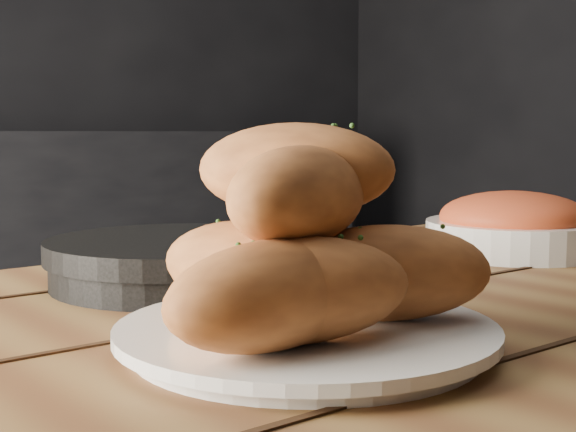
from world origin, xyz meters
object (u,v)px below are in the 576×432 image
object	(u,v)px
bread_rolls	(301,248)
bowl	(514,226)
plate	(306,336)
skillet	(183,260)

from	to	relation	value
bread_rolls	bowl	distance (m)	0.52
plate	bread_rolls	distance (m)	0.06
skillet	bowl	xyz separation A→B (m)	(0.42, -0.08, 0.01)
plate	skillet	world-z (taller)	skillet
bread_rolls	bowl	xyz separation A→B (m)	(0.48, 0.18, -0.04)
skillet	bowl	distance (m)	0.42
bowl	plate	bearing A→B (deg)	-159.89
bread_rolls	skillet	distance (m)	0.27
plate	bowl	xyz separation A→B (m)	(0.48, 0.17, 0.02)
bread_rolls	skillet	bearing A→B (deg)	75.43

